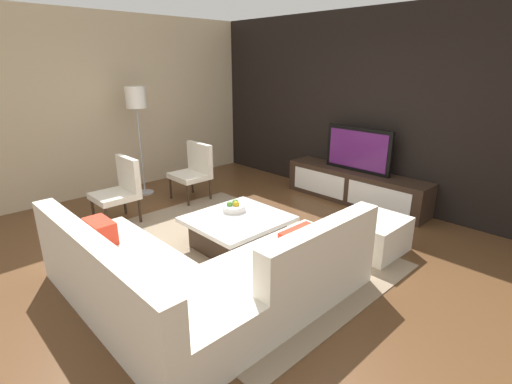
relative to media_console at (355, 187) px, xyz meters
name	(u,v)px	position (x,y,z in m)	size (l,w,h in m)	color
ground_plane	(237,253)	(0.00, -2.40, -0.25)	(14.00, 14.00, 0.00)	brown
feature_wall_back	(373,109)	(0.00, 0.30, 1.15)	(6.40, 0.12, 2.80)	black
side_wall_left	(116,105)	(-3.20, -2.20, 1.15)	(0.12, 5.20, 2.80)	#C6B28E
area_rug	(231,249)	(-0.10, -2.40, -0.24)	(3.34, 2.40, 0.01)	gray
media_console	(355,187)	(0.00, 0.00, 0.00)	(2.25, 0.48, 0.50)	#332319
television	(358,150)	(0.00, 0.00, 0.58)	(1.06, 0.06, 0.66)	black
sectional_couch	(197,278)	(0.50, -3.29, 0.03)	(2.33, 2.28, 0.80)	silver
coffee_table	(238,231)	(-0.10, -2.30, -0.05)	(0.97, 1.04, 0.38)	#332319
accent_chair_near	(121,187)	(-1.77, -2.90, 0.24)	(0.52, 0.53, 0.87)	#332319
floor_lamp	(136,105)	(-2.63, -2.13, 1.18)	(0.31, 0.31, 1.71)	#A5A5AA
ottoman	(370,233)	(0.99, -1.24, -0.05)	(0.70, 0.70, 0.40)	silver
fruit_bowl	(234,207)	(-0.28, -2.20, 0.17)	(0.28, 0.28, 0.13)	silver
accent_chair_far	(194,168)	(-1.86, -1.65, 0.24)	(0.56, 0.49, 0.87)	#332319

